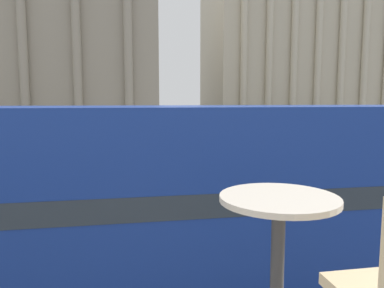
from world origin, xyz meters
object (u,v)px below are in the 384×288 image
object	(u,v)px
double_decker_bus	(203,193)
car_maroon	(83,160)
plaza_building_left	(16,56)
plaza_building_right	(293,55)
cafe_dining_table	(278,234)
pedestrian_grey	(180,141)
pedestrian_blue	(120,140)
traffic_light_mid	(102,140)
pedestrian_black	(233,152)

from	to	relation	value
double_decker_bus	car_maroon	world-z (taller)	double_decker_bus
plaza_building_left	plaza_building_right	size ratio (longest dim) A/B	1.21
cafe_dining_table	pedestrian_grey	size ratio (longest dim) A/B	0.40
plaza_building_left	pedestrian_blue	world-z (taller)	plaza_building_left
traffic_light_mid	pedestrian_blue	world-z (taller)	traffic_light_mid
car_maroon	pedestrian_blue	world-z (taller)	pedestrian_blue
cafe_dining_table	traffic_light_mid	size ratio (longest dim) A/B	0.20
cafe_dining_table	pedestrian_blue	bearing A→B (deg)	92.26
double_decker_bus	plaza_building_right	world-z (taller)	plaza_building_right
plaza_building_right	pedestrian_blue	size ratio (longest dim) A/B	17.18
double_decker_bus	pedestrian_blue	bearing A→B (deg)	88.23
double_decker_bus	plaza_building_left	bearing A→B (deg)	102.76
pedestrian_blue	pedestrian_black	distance (m)	11.61
double_decker_bus	car_maroon	xyz separation A→B (m)	(-4.08, 15.22, -1.62)
cafe_dining_table	plaza_building_left	bearing A→B (deg)	106.01
double_decker_bus	plaza_building_right	size ratio (longest dim) A/B	0.41
cafe_dining_table	plaza_building_left	size ratio (longest dim) A/B	0.02
double_decker_bus	pedestrian_grey	xyz separation A→B (m)	(2.62, 21.39, -1.27)
plaza_building_left	pedestrian_black	bearing A→B (deg)	-51.76
double_decker_bus	plaza_building_left	size ratio (longest dim) A/B	0.34
cafe_dining_table	pedestrian_grey	distance (m)	27.62
traffic_light_mid	pedestrian_black	world-z (taller)	traffic_light_mid
cafe_dining_table	traffic_light_mid	xyz separation A→B (m)	(-1.86, 16.37, -1.22)
pedestrian_grey	pedestrian_blue	size ratio (longest dim) A/B	1.14
traffic_light_mid	pedestrian_black	xyz separation A→B (m)	(7.97, 5.15, -1.46)
plaza_building_left	car_maroon	size ratio (longest dim) A/B	7.86
plaza_building_right	pedestrian_black	size ratio (longest dim) A/B	16.68
traffic_light_mid	pedestrian_black	distance (m)	9.60
plaza_building_left	plaza_building_right	bearing A→B (deg)	13.12
double_decker_bus	traffic_light_mid	bearing A→B (deg)	97.95
plaza_building_left	double_decker_bus	bearing A→B (deg)	-70.70
double_decker_bus	pedestrian_blue	xyz separation A→B (m)	(-2.06, 24.65, -1.41)
cafe_dining_table	plaza_building_left	world-z (taller)	plaza_building_left
traffic_light_mid	pedestrian_blue	size ratio (longest dim) A/B	2.30
double_decker_bus	plaza_building_left	xyz separation A→B (m)	(-14.06, 40.16, 7.10)
double_decker_bus	pedestrian_black	bearing A→B (deg)	64.85
plaza_building_left	pedestrian_black	distance (m)	32.35
pedestrian_grey	pedestrian_blue	distance (m)	5.71
cafe_dining_table	traffic_light_mid	world-z (taller)	cafe_dining_table
double_decker_bus	traffic_light_mid	size ratio (longest dim) A/B	3.04
plaza_building_left	pedestrian_grey	xyz separation A→B (m)	(16.69, -18.77, -8.37)
car_maroon	pedestrian_black	distance (m)	9.36
plaza_building_left	car_maroon	xyz separation A→B (m)	(9.98, -24.94, -8.72)
traffic_light_mid	double_decker_bus	bearing A→B (deg)	-75.51
double_decker_bus	cafe_dining_table	world-z (taller)	double_decker_bus
plaza_building_right	car_maroon	world-z (taller)	plaza_building_right
double_decker_bus	cafe_dining_table	size ratio (longest dim) A/B	15.28
plaza_building_right	traffic_light_mid	distance (m)	48.40
pedestrian_grey	pedestrian_black	size ratio (longest dim) A/B	1.11
cafe_dining_table	pedestrian_blue	world-z (taller)	cafe_dining_table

